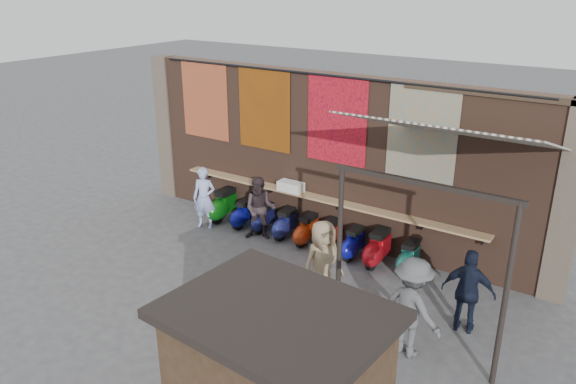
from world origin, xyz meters
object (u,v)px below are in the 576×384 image
object	(u,v)px
scooter_stool_0	(224,205)
shopper_navy	(468,292)
shelf_box	(291,186)
diner_right	(260,209)
shopper_tan	(323,263)
shopper_grey	(412,307)
scooter_stool_4	(307,230)
scooter_stool_8	(408,258)
diner_left	(204,198)
scooter_stool_1	(244,214)
scooter_stool_6	(354,244)
scooter_stool_7	(378,249)
scooter_stool_2	(264,218)
scooter_stool_5	(329,236)
scooter_stool_3	(285,224)

from	to	relation	value
scooter_stool_0	shopper_navy	world-z (taller)	shopper_navy
shelf_box	shopper_navy	size ratio (longest dim) A/B	0.39
diner_right	shopper_tan	world-z (taller)	shopper_tan
shopper_grey	scooter_stool_0	bearing A→B (deg)	-4.63
scooter_stool_4	scooter_stool_8	xyz separation A→B (m)	(2.56, 0.01, -0.01)
diner_left	shopper_navy	bearing A→B (deg)	-27.70
scooter_stool_0	shopper_tan	distance (m)	4.68
scooter_stool_0	scooter_stool_1	distance (m)	0.70
diner_right	scooter_stool_6	bearing A→B (deg)	-18.04
scooter_stool_6	shopper_grey	world-z (taller)	shopper_grey
scooter_stool_7	scooter_stool_2	bearing A→B (deg)	178.55
scooter_stool_5	scooter_stool_8	xyz separation A→B (m)	(1.95, 0.01, -0.01)
scooter_stool_8	shopper_navy	size ratio (longest dim) A/B	0.47
diner_left	diner_right	xyz separation A→B (m)	(1.57, 0.23, -0.01)
scooter_stool_2	scooter_stool_5	distance (m)	1.89
scooter_stool_1	scooter_stool_4	size ratio (longest dim) A/B	0.97
shopper_navy	scooter_stool_6	bearing A→B (deg)	-32.82
scooter_stool_6	diner_right	xyz separation A→B (m)	(-2.36, -0.35, 0.43)
scooter_stool_2	diner_left	bearing A→B (deg)	-155.56
scooter_stool_6	shopper_navy	xyz separation A→B (m)	(2.98, -1.41, 0.45)
scooter_stool_4	diner_left	size ratio (longest dim) A/B	0.48
scooter_stool_1	scooter_stool_6	bearing A→B (deg)	0.55
scooter_stool_0	scooter_stool_4	size ratio (longest dim) A/B	1.16
scooter_stool_6	scooter_stool_7	distance (m)	0.61
shopper_grey	diner_left	bearing A→B (deg)	0.51
scooter_stool_6	scooter_stool_8	size ratio (longest dim) A/B	0.99
scooter_stool_3	diner_left	bearing A→B (deg)	-163.59
scooter_stool_7	shopper_navy	xyz separation A→B (m)	(2.37, -1.39, 0.40)
shelf_box	diner_left	xyz separation A→B (m)	(-2.02, -0.90, -0.45)
scooter_stool_0	scooter_stool_4	bearing A→B (deg)	0.07
scooter_stool_6	shopper_grey	bearing A→B (deg)	-47.30
shopper_tan	scooter_stool_7	bearing A→B (deg)	18.90
scooter_stool_0	scooter_stool_8	world-z (taller)	scooter_stool_0
diner_right	shopper_tan	bearing A→B (deg)	-58.47
scooter_stool_0	scooter_stool_8	size ratio (longest dim) A/B	1.17
scooter_stool_2	shelf_box	bearing A→B (deg)	23.04
scooter_stool_8	shopper_navy	distance (m)	2.25
scooter_stool_2	scooter_stool_7	bearing A→B (deg)	-1.45
scooter_stool_0	scooter_stool_5	world-z (taller)	scooter_stool_0
scooter_stool_7	scooter_stool_8	world-z (taller)	scooter_stool_7
shopper_grey	scooter_stool_2	bearing A→B (deg)	-10.10
scooter_stool_3	diner_left	distance (m)	2.19
scooter_stool_2	scooter_stool_6	size ratio (longest dim) A/B	0.98
scooter_stool_1	diner_left	xyz separation A→B (m)	(-0.81, -0.55, 0.45)
scooter_stool_2	scooter_stool_0	bearing A→B (deg)	-178.16
scooter_stool_2	shopper_grey	bearing A→B (deg)	-28.16
shelf_box	scooter_stool_4	size ratio (longest dim) A/B	0.83
scooter_stool_5	scooter_stool_8	size ratio (longest dim) A/B	1.03
shelf_box	shopper_tan	bearing A→B (deg)	-46.10
scooter_stool_7	scooter_stool_8	xyz separation A→B (m)	(0.70, 0.06, -0.05)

